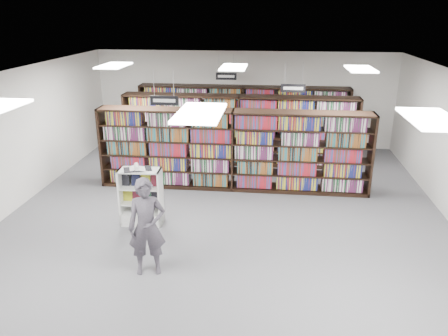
# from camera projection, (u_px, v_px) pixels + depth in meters

# --- Properties ---
(floor) EXTENTS (12.00, 12.00, 0.00)m
(floor) POSITION_uv_depth(u_px,v_px,m) (224.00, 222.00, 9.77)
(floor) COLOR #515156
(floor) RESTS_ON ground
(ceiling) EXTENTS (10.00, 12.00, 0.10)m
(ceiling) POSITION_uv_depth(u_px,v_px,m) (224.00, 78.00, 8.68)
(ceiling) COLOR silver
(ceiling) RESTS_ON wall_back
(wall_back) EXTENTS (10.00, 0.10, 3.20)m
(wall_back) POSITION_uv_depth(u_px,v_px,m) (244.00, 99.00, 14.83)
(wall_back) COLOR white
(wall_back) RESTS_ON ground
(wall_left) EXTENTS (0.10, 12.00, 3.20)m
(wall_left) POSITION_uv_depth(u_px,v_px,m) (2.00, 146.00, 9.75)
(wall_left) COLOR white
(wall_left) RESTS_ON ground
(bookshelf_row_near) EXTENTS (7.00, 0.60, 2.10)m
(bookshelf_row_near) POSITION_uv_depth(u_px,v_px,m) (233.00, 150.00, 11.28)
(bookshelf_row_near) COLOR black
(bookshelf_row_near) RESTS_ON floor
(bookshelf_row_mid) EXTENTS (7.00, 0.60, 2.10)m
(bookshelf_row_mid) POSITION_uv_depth(u_px,v_px,m) (239.00, 130.00, 13.15)
(bookshelf_row_mid) COLOR black
(bookshelf_row_mid) RESTS_ON floor
(bookshelf_row_far) EXTENTS (7.00, 0.60, 2.10)m
(bookshelf_row_far) POSITION_uv_depth(u_px,v_px,m) (243.00, 117.00, 14.74)
(bookshelf_row_far) COLOR black
(bookshelf_row_far) RESTS_ON floor
(aisle_sign_left) EXTENTS (0.65, 0.02, 0.80)m
(aisle_sign_left) POSITION_uv_depth(u_px,v_px,m) (164.00, 100.00, 10.00)
(aisle_sign_left) COLOR #B2B2B7
(aisle_sign_left) RESTS_ON ceiling
(aisle_sign_right) EXTENTS (0.65, 0.02, 0.80)m
(aisle_sign_right) POSITION_uv_depth(u_px,v_px,m) (293.00, 88.00, 11.55)
(aisle_sign_right) COLOR #B2B2B7
(aisle_sign_right) RESTS_ON ceiling
(aisle_sign_center) EXTENTS (0.65, 0.02, 0.80)m
(aisle_sign_center) POSITION_uv_depth(u_px,v_px,m) (226.00, 76.00, 13.63)
(aisle_sign_center) COLOR #B2B2B7
(aisle_sign_center) RESTS_ON ceiling
(troffer_front_center) EXTENTS (0.60, 1.20, 0.04)m
(troffer_front_center) POSITION_uv_depth(u_px,v_px,m) (200.00, 113.00, 5.89)
(troffer_front_center) COLOR white
(troffer_front_center) RESTS_ON ceiling
(troffer_front_right) EXTENTS (0.60, 1.20, 0.04)m
(troffer_front_right) POSITION_uv_depth(u_px,v_px,m) (432.00, 119.00, 5.58)
(troffer_front_right) COLOR white
(troffer_front_right) RESTS_ON ceiling
(troffer_back_left) EXTENTS (0.60, 1.20, 0.04)m
(troffer_back_left) POSITION_uv_depth(u_px,v_px,m) (114.00, 66.00, 10.87)
(troffer_back_left) COLOR white
(troffer_back_left) RESTS_ON ceiling
(troffer_back_center) EXTENTS (0.60, 1.20, 0.04)m
(troffer_back_center) POSITION_uv_depth(u_px,v_px,m) (234.00, 67.00, 10.56)
(troffer_back_center) COLOR white
(troffer_back_center) RESTS_ON ceiling
(troffer_back_right) EXTENTS (0.60, 1.20, 0.04)m
(troffer_back_right) POSITION_uv_depth(u_px,v_px,m) (361.00, 69.00, 10.25)
(troffer_back_right) COLOR white
(troffer_back_right) RESTS_ON ceiling
(endcap_display) EXTENTS (0.92, 0.49, 1.27)m
(endcap_display) POSITION_uv_depth(u_px,v_px,m) (142.00, 204.00, 9.61)
(endcap_display) COLOR silver
(endcap_display) RESTS_ON floor
(open_book) EXTENTS (0.66, 0.52, 0.13)m
(open_book) POSITION_uv_depth(u_px,v_px,m) (137.00, 168.00, 9.29)
(open_book) COLOR black
(open_book) RESTS_ON endcap_display
(shopper) EXTENTS (0.74, 0.58, 1.80)m
(shopper) POSITION_uv_depth(u_px,v_px,m) (147.00, 227.00, 7.62)
(shopper) COLOR #4A454E
(shopper) RESTS_ON floor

